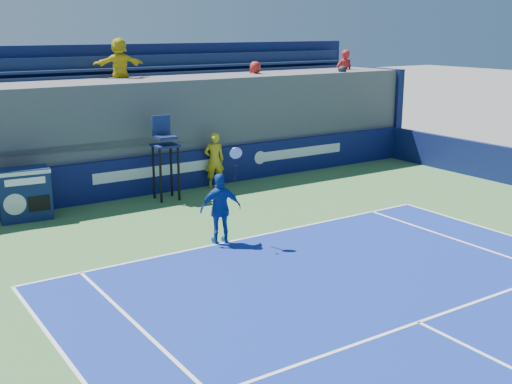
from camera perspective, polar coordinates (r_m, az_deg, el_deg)
ball_person at (r=20.29m, az=-3.72°, el=2.84°), size 0.73×0.58×1.76m
back_hoarding at (r=19.83m, az=-8.96°, el=1.56°), size 20.40×0.21×1.20m
match_clock at (r=17.93m, az=-19.90°, el=-0.06°), size 1.39×0.85×1.40m
umpire_chair at (r=18.91m, az=-8.11°, el=3.83°), size 0.75×0.75×2.48m
tennis_player at (r=15.00m, az=-3.16°, el=-1.47°), size 1.06×0.66×2.57m
stadium_seating at (r=21.46m, az=-11.39°, el=5.81°), size 21.00×4.05×4.65m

